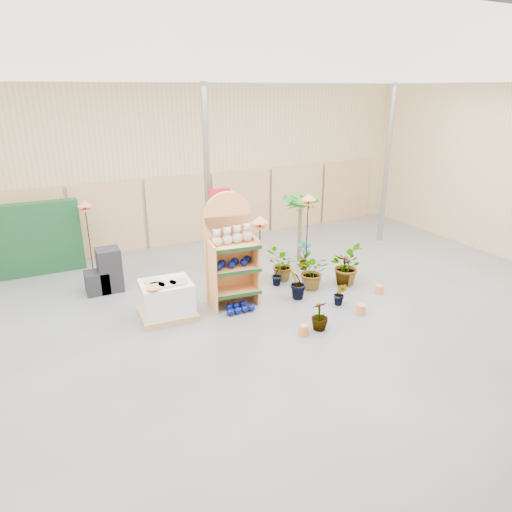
{
  "coord_description": "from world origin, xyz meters",
  "views": [
    {
      "loc": [
        -3.75,
        -6.64,
        4.36
      ],
      "look_at": [
        0.3,
        1.5,
        1.0
      ],
      "focal_mm": 32.0,
      "sensor_mm": 36.0,
      "label": 1
    }
  ],
  "objects_px": {
    "display_shelf": "(230,254)",
    "pallet_stack": "(167,300)",
    "bird_table_front": "(260,222)",
    "potted_plant_2": "(313,271)"
  },
  "relations": [
    {
      "from": "pallet_stack",
      "to": "bird_table_front",
      "type": "distance_m",
      "value": 2.43
    },
    {
      "from": "potted_plant_2",
      "to": "pallet_stack",
      "type": "bearing_deg",
      "value": 178.2
    },
    {
      "from": "bird_table_front",
      "to": "potted_plant_2",
      "type": "distance_m",
      "value": 2.06
    },
    {
      "from": "potted_plant_2",
      "to": "bird_table_front",
      "type": "bearing_deg",
      "value": -171.28
    },
    {
      "from": "display_shelf",
      "to": "pallet_stack",
      "type": "distance_m",
      "value": 1.61
    },
    {
      "from": "display_shelf",
      "to": "bird_table_front",
      "type": "xyz_separation_m",
      "value": [
        0.48,
        -0.42,
        0.73
      ]
    },
    {
      "from": "display_shelf",
      "to": "potted_plant_2",
      "type": "relative_size",
      "value": 2.86
    },
    {
      "from": "pallet_stack",
      "to": "potted_plant_2",
      "type": "relative_size",
      "value": 1.34
    },
    {
      "from": "display_shelf",
      "to": "potted_plant_2",
      "type": "xyz_separation_m",
      "value": [
        1.96,
        -0.19,
        -0.68
      ]
    },
    {
      "from": "display_shelf",
      "to": "potted_plant_2",
      "type": "height_order",
      "value": "display_shelf"
    }
  ]
}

